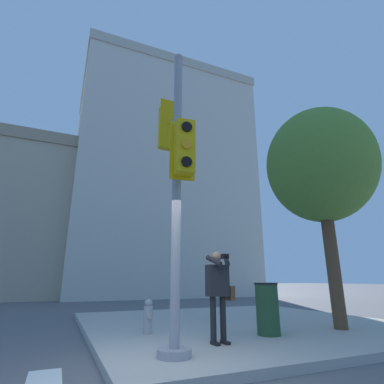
% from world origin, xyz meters
% --- Properties ---
extents(ground_plane, '(160.00, 160.00, 0.00)m').
position_xyz_m(ground_plane, '(0.00, 0.00, 0.00)').
color(ground_plane, '#5B5B5E').
extents(sidewalk_corner, '(8.00, 8.00, 0.14)m').
position_xyz_m(sidewalk_corner, '(3.50, 3.50, 0.07)').
color(sidewalk_corner, '#ADA89E').
rests_on(sidewalk_corner, ground_plane).
extents(traffic_signal_pole, '(0.52, 1.26, 5.32)m').
position_xyz_m(traffic_signal_pole, '(0.48, 0.49, 3.02)').
color(traffic_signal_pole, '#939399').
rests_on(traffic_signal_pole, sidewalk_corner).
extents(person_photographer, '(0.58, 0.54, 1.61)m').
position_xyz_m(person_photographer, '(1.57, 1.06, 1.09)').
color(person_photographer, black).
rests_on(person_photographer, sidewalk_corner).
extents(street_tree, '(2.78, 2.78, 5.56)m').
position_xyz_m(street_tree, '(4.90, 1.39, 4.14)').
color(street_tree, brown).
rests_on(street_tree, sidewalk_corner).
extents(fire_hydrant, '(0.19, 0.25, 0.69)m').
position_xyz_m(fire_hydrant, '(0.67, 2.57, 0.48)').
color(fire_hydrant, '#99999E').
rests_on(fire_hydrant, sidewalk_corner).
extents(trash_bin, '(0.49, 0.49, 1.03)m').
position_xyz_m(trash_bin, '(2.90, 1.41, 0.65)').
color(trash_bin, '#234728').
rests_on(trash_bin, sidewalk_corner).
extents(building_right, '(14.32, 11.69, 18.97)m').
position_xyz_m(building_right, '(6.15, 20.93, 9.50)').
color(building_right, beige).
rests_on(building_right, ground_plane).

